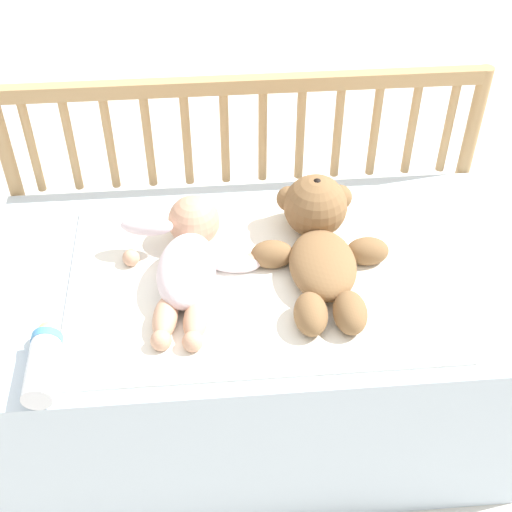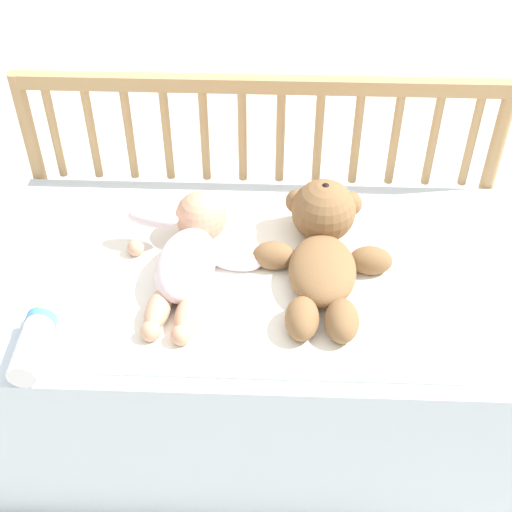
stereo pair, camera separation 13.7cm
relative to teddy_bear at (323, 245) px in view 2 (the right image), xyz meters
The scene contains 7 objects.
ground_plane 0.58m from the teddy_bear, 165.80° to the right, with size 12.00×12.00×0.00m, color silver.
crib_mattress 0.34m from the teddy_bear, 165.80° to the right, with size 1.20×0.66×0.50m.
crib_rail 0.35m from the teddy_bear, 114.81° to the left, with size 1.20×0.04×0.80m.
blanket 0.17m from the teddy_bear, 155.91° to the right, with size 0.82×0.54×0.01m.
teddy_bear is the anchor object (origin of this frame).
baby 0.29m from the teddy_bear, behind, with size 0.31×0.41×0.12m.
baby_bottle 0.64m from the teddy_bear, 154.42° to the right, with size 0.06×0.19×0.06m.
Camera 2 is at (0.04, -1.14, 1.61)m, focal length 50.00 mm.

